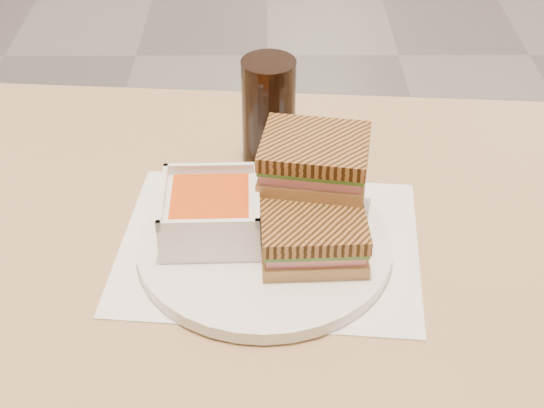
{
  "coord_description": "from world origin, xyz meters",
  "views": [
    {
      "loc": [
        0.01,
        -2.71,
        1.36
      ],
      "look_at": [
        0.01,
        -2.0,
        0.82
      ],
      "focal_mm": 51.75,
      "sensor_mm": 36.0,
      "label": 1
    }
  ],
  "objects_px": {
    "main_table": "(237,300)",
    "plate": "(265,245)",
    "panini_lower": "(313,235)",
    "soup_bowl": "(211,214)",
    "cola_glass": "(269,113)"
  },
  "relations": [
    {
      "from": "plate",
      "to": "soup_bowl",
      "type": "bearing_deg",
      "value": 165.09
    },
    {
      "from": "soup_bowl",
      "to": "cola_glass",
      "type": "bearing_deg",
      "value": 68.73
    },
    {
      "from": "cola_glass",
      "to": "soup_bowl",
      "type": "bearing_deg",
      "value": -111.27
    },
    {
      "from": "plate",
      "to": "main_table",
      "type": "bearing_deg",
      "value": 136.26
    },
    {
      "from": "plate",
      "to": "cola_glass",
      "type": "xyz_separation_m",
      "value": [
        0.01,
        0.19,
        0.07
      ]
    },
    {
      "from": "plate",
      "to": "cola_glass",
      "type": "height_order",
      "value": "cola_glass"
    },
    {
      "from": "main_table",
      "to": "soup_bowl",
      "type": "relative_size",
      "value": 10.62
    },
    {
      "from": "main_table",
      "to": "plate",
      "type": "bearing_deg",
      "value": -43.74
    },
    {
      "from": "main_table",
      "to": "plate",
      "type": "relative_size",
      "value": 4.15
    },
    {
      "from": "soup_bowl",
      "to": "panini_lower",
      "type": "bearing_deg",
      "value": -18.12
    },
    {
      "from": "panini_lower",
      "to": "soup_bowl",
      "type": "bearing_deg",
      "value": 161.88
    },
    {
      "from": "soup_bowl",
      "to": "cola_glass",
      "type": "xyz_separation_m",
      "value": [
        0.07,
        0.17,
        0.03
      ]
    },
    {
      "from": "main_table",
      "to": "panini_lower",
      "type": "relative_size",
      "value": 10.2
    },
    {
      "from": "plate",
      "to": "soup_bowl",
      "type": "distance_m",
      "value": 0.07
    },
    {
      "from": "main_table",
      "to": "soup_bowl",
      "type": "bearing_deg",
      "value": -143.47
    }
  ]
}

